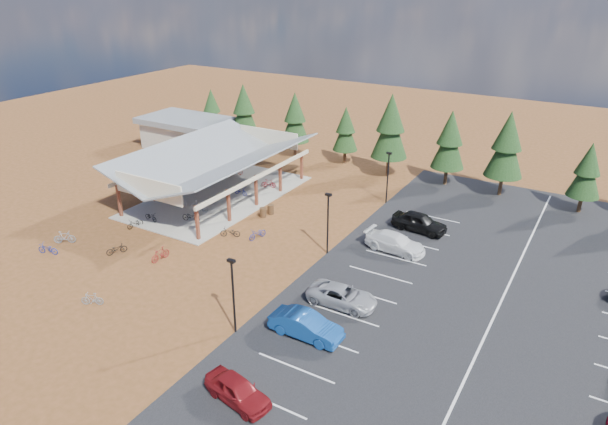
% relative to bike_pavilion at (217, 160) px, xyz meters
% --- Properties ---
extents(ground, '(140.00, 140.00, 0.00)m').
position_rel_bike_pavilion_xyz_m(ground, '(10.00, -7.00, -3.82)').
color(ground, '#563516').
rests_on(ground, ground).
extents(asphalt_lot, '(27.00, 44.00, 0.04)m').
position_rel_bike_pavilion_xyz_m(asphalt_lot, '(28.50, -4.00, -3.80)').
color(asphalt_lot, black).
rests_on(asphalt_lot, ground).
extents(concrete_pad, '(10.60, 18.60, 0.10)m').
position_rel_bike_pavilion_xyz_m(concrete_pad, '(0.00, 0.00, -3.77)').
color(concrete_pad, gray).
rests_on(concrete_pad, ground).
extents(bike_pavilion, '(11.65, 19.40, 4.97)m').
position_rel_bike_pavilion_xyz_m(bike_pavilion, '(0.00, 0.00, 0.00)').
color(bike_pavilion, '#572C19').
rests_on(bike_pavilion, concrete_pad).
extents(outbuilding, '(11.00, 7.00, 3.90)m').
position_rel_bike_pavilion_xyz_m(outbuilding, '(-14.00, 11.00, -1.80)').
color(outbuilding, '#ADA593').
rests_on(outbuilding, ground).
extents(lamp_post_0, '(0.50, 0.25, 5.14)m').
position_rel_bike_pavilion_xyz_m(lamp_post_0, '(15.00, -17.00, -0.85)').
color(lamp_post_0, black).
rests_on(lamp_post_0, ground).
extents(lamp_post_1, '(0.50, 0.25, 5.14)m').
position_rel_bike_pavilion_xyz_m(lamp_post_1, '(15.00, -5.00, -0.85)').
color(lamp_post_1, black).
rests_on(lamp_post_1, ground).
extents(lamp_post_2, '(0.50, 0.25, 5.14)m').
position_rel_bike_pavilion_xyz_m(lamp_post_2, '(15.00, 7.00, -0.85)').
color(lamp_post_2, black).
rests_on(lamp_post_2, ground).
extents(trash_bin_0, '(0.60, 0.60, 0.90)m').
position_rel_bike_pavilion_xyz_m(trash_bin_0, '(6.60, -1.83, -3.37)').
color(trash_bin_0, '#422B17').
rests_on(trash_bin_0, ground).
extents(trash_bin_1, '(0.60, 0.60, 0.90)m').
position_rel_bike_pavilion_xyz_m(trash_bin_1, '(6.82, -0.87, -3.37)').
color(trash_bin_1, '#422B17').
rests_on(trash_bin_1, ground).
extents(pine_0, '(2.89, 2.89, 6.74)m').
position_rel_bike_pavilion_xyz_m(pine_0, '(-13.40, 15.56, 0.29)').
color(pine_0, '#382314').
rests_on(pine_0, ground).
extents(pine_1, '(3.50, 3.50, 8.15)m').
position_rel_bike_pavilion_xyz_m(pine_1, '(-7.37, 14.51, 1.15)').
color(pine_1, '#382314').
rests_on(pine_1, ground).
extents(pine_2, '(3.34, 3.34, 7.77)m').
position_rel_bike_pavilion_xyz_m(pine_2, '(-0.28, 15.04, 0.92)').
color(pine_2, '#382314').
rests_on(pine_2, ground).
extents(pine_3, '(2.87, 2.87, 6.70)m').
position_rel_bike_pavilion_xyz_m(pine_3, '(6.10, 15.74, 0.26)').
color(pine_3, '#382314').
rests_on(pine_3, ground).
extents(pine_4, '(3.90, 3.90, 9.08)m').
position_rel_bike_pavilion_xyz_m(pine_4, '(12.15, 14.19, 1.72)').
color(pine_4, '#382314').
rests_on(pine_4, ground).
extents(pine_5, '(3.41, 3.41, 7.95)m').
position_rel_bike_pavilion_xyz_m(pine_5, '(18.40, 14.84, 1.03)').
color(pine_5, '#382314').
rests_on(pine_5, ground).
extents(pine_6, '(3.68, 3.68, 8.57)m').
position_rel_bike_pavilion_xyz_m(pine_6, '(24.01, 14.71, 1.41)').
color(pine_6, '#382314').
rests_on(pine_6, ground).
extents(pine_7, '(2.90, 2.90, 6.75)m').
position_rel_bike_pavilion_xyz_m(pine_7, '(31.34, 14.13, 0.29)').
color(pine_7, '#382314').
rests_on(pine_7, ground).
extents(bike_0, '(1.57, 0.71, 0.80)m').
position_rel_bike_pavilion_xyz_m(bike_0, '(-1.45, -7.80, -3.33)').
color(bike_0, black).
rests_on(bike_0, concrete_pad).
extents(bike_1, '(1.74, 0.63, 1.03)m').
position_rel_bike_pavilion_xyz_m(bike_1, '(-1.56, -3.79, -3.21)').
color(bike_1, '#999CA0').
rests_on(bike_1, concrete_pad).
extents(bike_2, '(1.90, 1.08, 0.94)m').
position_rel_bike_pavilion_xyz_m(bike_2, '(-3.55, 3.38, -3.25)').
color(bike_2, '#1D2C98').
rests_on(bike_2, concrete_pad).
extents(bike_3, '(1.67, 0.87, 0.96)m').
position_rel_bike_pavilion_xyz_m(bike_3, '(-2.31, 5.87, -3.24)').
color(bike_3, maroon).
rests_on(bike_3, concrete_pad).
extents(bike_4, '(1.87, 0.91, 0.94)m').
position_rel_bike_pavilion_xyz_m(bike_4, '(1.75, -6.07, -3.25)').
color(bike_4, black).
rests_on(bike_4, concrete_pad).
extents(bike_5, '(1.90, 0.89, 1.10)m').
position_rel_bike_pavilion_xyz_m(bike_5, '(0.92, -3.96, -3.17)').
color(bike_5, gray).
rests_on(bike_5, concrete_pad).
extents(bike_6, '(1.64, 0.70, 0.84)m').
position_rel_bike_pavilion_xyz_m(bike_6, '(1.78, 1.26, -3.30)').
color(bike_6, navy).
rests_on(bike_6, concrete_pad).
extents(bike_7, '(1.60, 0.88, 0.93)m').
position_rel_bike_pavilion_xyz_m(bike_7, '(3.03, 4.37, -3.26)').
color(bike_7, maroon).
rests_on(bike_7, concrete_pad).
extents(bike_8, '(0.87, 1.62, 0.81)m').
position_rel_bike_pavilion_xyz_m(bike_8, '(-1.76, -9.38, -3.42)').
color(bike_8, black).
rests_on(bike_8, ground).
extents(bike_9, '(1.74, 1.45, 1.07)m').
position_rel_bike_pavilion_xyz_m(bike_9, '(-4.50, -14.48, -3.29)').
color(bike_9, gray).
rests_on(bike_9, ground).
extents(bike_10, '(1.86, 1.09, 0.92)m').
position_rel_bike_pavilion_xyz_m(bike_10, '(-4.01, -16.41, -3.36)').
color(bike_10, navy).
rests_on(bike_10, ground).
extents(bike_11, '(0.64, 1.83, 1.08)m').
position_rel_bike_pavilion_xyz_m(bike_11, '(4.40, -12.60, -3.28)').
color(bike_11, maroon).
rests_on(bike_11, ground).
extents(bike_12, '(1.23, 1.74, 0.87)m').
position_rel_bike_pavilion_xyz_m(bike_12, '(0.64, -13.60, -3.39)').
color(bike_12, black).
rests_on(bike_12, ground).
extents(bike_13, '(1.56, 1.11, 0.92)m').
position_rel_bike_pavilion_xyz_m(bike_13, '(4.90, -19.49, -3.36)').
color(bike_13, gray).
rests_on(bike_13, ground).
extents(bike_14, '(1.01, 1.90, 0.95)m').
position_rel_bike_pavilion_xyz_m(bike_14, '(8.74, -5.70, -3.35)').
color(bike_14, navy).
rests_on(bike_14, ground).
extents(bike_16, '(1.79, 1.28, 0.89)m').
position_rel_bike_pavilion_xyz_m(bike_16, '(6.53, -6.60, -3.38)').
color(bike_16, black).
rests_on(bike_16, ground).
extents(car_0, '(4.21, 2.32, 1.36)m').
position_rel_bike_pavilion_xyz_m(car_0, '(18.75, -21.70, -3.11)').
color(car_0, maroon).
rests_on(car_0, asphalt_lot).
extents(car_1, '(4.66, 1.64, 1.53)m').
position_rel_bike_pavilion_xyz_m(car_1, '(19.01, -15.15, -3.02)').
color(car_1, navy).
rests_on(car_1, asphalt_lot).
extents(car_2, '(4.82, 2.34, 1.32)m').
position_rel_bike_pavilion_xyz_m(car_2, '(19.34, -10.95, -3.12)').
color(car_2, '#9999A0').
rests_on(car_2, asphalt_lot).
extents(car_3, '(5.10, 2.41, 1.44)m').
position_rel_bike_pavilion_xyz_m(car_3, '(19.48, -1.89, -3.06)').
color(car_3, white).
rests_on(car_3, asphalt_lot).
extents(car_4, '(4.90, 2.31, 1.62)m').
position_rel_bike_pavilion_xyz_m(car_4, '(19.88, 2.64, -2.97)').
color(car_4, black).
rests_on(car_4, asphalt_lot).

